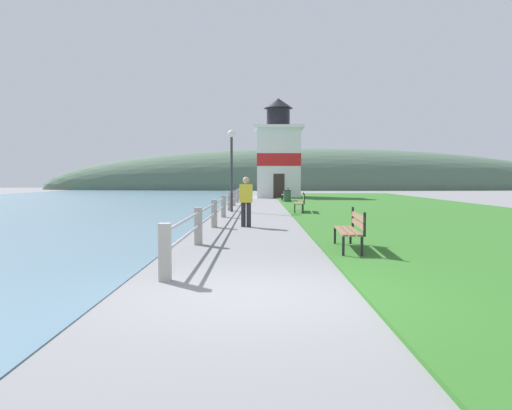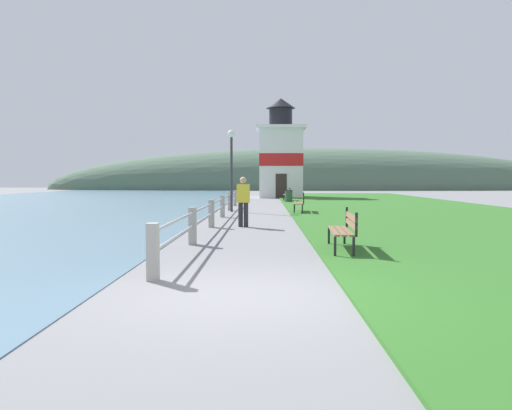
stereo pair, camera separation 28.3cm
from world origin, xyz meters
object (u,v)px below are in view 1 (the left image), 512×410
object	(u,v)px
park_bench_near	(351,228)
lamp_post	(232,155)
park_bench_far	(286,194)
lighthouse	(278,156)
park_bench_midway	(301,202)
person_strolling	(246,200)
trash_bin	(287,196)

from	to	relation	value
park_bench_near	lamp_post	bearing A→B (deg)	-72.21
park_bench_far	lighthouse	distance (m)	8.00
lighthouse	park_bench_midway	bearing A→B (deg)	-89.03
park_bench_midway	park_bench_far	size ratio (longest dim) A/B	1.15
park_bench_midway	lighthouse	world-z (taller)	lighthouse
lighthouse	person_strolling	size ratio (longest dim) A/B	5.02
park_bench_near	lighthouse	bearing A→B (deg)	-85.73
lighthouse	person_strolling	distance (m)	26.17
lighthouse	trash_bin	world-z (taller)	lighthouse
lighthouse	person_strolling	world-z (taller)	lighthouse
trash_bin	park_bench_midway	bearing A→B (deg)	-89.63
person_strolling	park_bench_far	bearing A→B (deg)	0.59
park_bench_near	park_bench_far	size ratio (longest dim) A/B	1.13
park_bench_near	person_strolling	xyz separation A→B (m)	(-2.47, 5.67, 0.37)
person_strolling	lamp_post	size ratio (longest dim) A/B	0.42
park_bench_far	lamp_post	world-z (taller)	lamp_post
lighthouse	park_bench_far	bearing A→B (deg)	-87.86
lighthouse	lamp_post	bearing A→B (deg)	-99.12
person_strolling	trash_bin	xyz separation A→B (m)	(2.31, 16.75, -0.48)
park_bench_midway	park_bench_far	bearing A→B (deg)	-85.80
park_bench_midway	lamp_post	xyz separation A→B (m)	(-3.28, 0.92, 2.20)
park_bench_midway	park_bench_near	bearing A→B (deg)	94.40
park_bench_midway	person_strolling	world-z (taller)	person_strolling
person_strolling	lamp_post	xyz separation A→B (m)	(-0.90, 7.57, 1.83)
park_bench_near	park_bench_far	distance (m)	24.21
park_bench_near	park_bench_midway	world-z (taller)	same
park_bench_midway	person_strolling	size ratio (longest dim) A/B	1.19
trash_bin	lamp_post	xyz separation A→B (m)	(-3.21, -9.18, 2.31)
park_bench_far	lighthouse	xyz separation A→B (m)	(-0.28, 7.42, 2.98)
park_bench_near	park_bench_midway	distance (m)	12.33
park_bench_near	person_strolling	bearing A→B (deg)	-62.94
park_bench_far	trash_bin	xyz separation A→B (m)	(-0.02, -1.78, -0.11)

